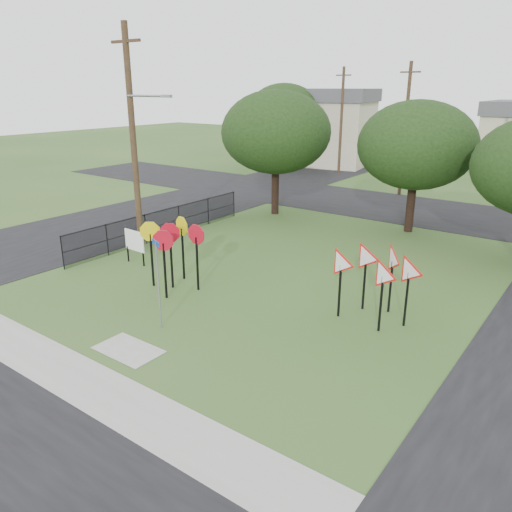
{
  "coord_description": "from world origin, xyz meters",
  "views": [
    {
      "loc": [
        10.77,
        -10.64,
        7.37
      ],
      "look_at": [
        0.69,
        3.0,
        1.6
      ],
      "focal_mm": 35.0,
      "sensor_mm": 36.0,
      "label": 1
    }
  ],
  "objects_px": {
    "street_name_sign": "(158,279)",
    "stop_sign_cluster": "(173,240)",
    "yield_sign_cluster": "(378,268)",
    "info_board": "(134,242)"
  },
  "relations": [
    {
      "from": "street_name_sign",
      "to": "stop_sign_cluster",
      "type": "distance_m",
      "value": 3.37
    },
    {
      "from": "street_name_sign",
      "to": "stop_sign_cluster",
      "type": "relative_size",
      "value": 1.13
    },
    {
      "from": "street_name_sign",
      "to": "yield_sign_cluster",
      "type": "xyz_separation_m",
      "value": [
        5.25,
        4.71,
        0.1
      ]
    },
    {
      "from": "street_name_sign",
      "to": "yield_sign_cluster",
      "type": "distance_m",
      "value": 7.05
    },
    {
      "from": "street_name_sign",
      "to": "stop_sign_cluster",
      "type": "bearing_deg",
      "value": 127.58
    },
    {
      "from": "street_name_sign",
      "to": "info_board",
      "type": "xyz_separation_m",
      "value": [
        -5.41,
        3.61,
        -0.68
      ]
    },
    {
      "from": "stop_sign_cluster",
      "to": "yield_sign_cluster",
      "type": "height_order",
      "value": "stop_sign_cluster"
    },
    {
      "from": "stop_sign_cluster",
      "to": "info_board",
      "type": "xyz_separation_m",
      "value": [
        -3.36,
        0.95,
        -0.92
      ]
    },
    {
      "from": "street_name_sign",
      "to": "info_board",
      "type": "distance_m",
      "value": 6.54
    },
    {
      "from": "yield_sign_cluster",
      "to": "info_board",
      "type": "height_order",
      "value": "yield_sign_cluster"
    }
  ]
}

